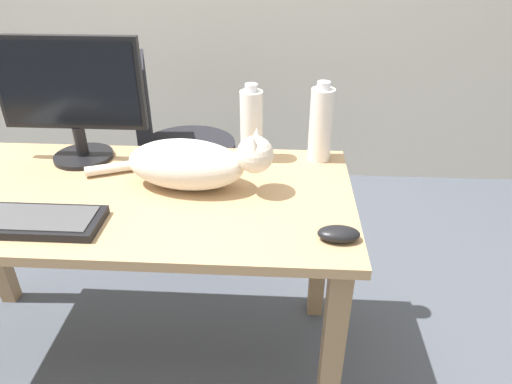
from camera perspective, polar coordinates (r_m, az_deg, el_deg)
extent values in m
plane|color=#474C56|center=(1.93, -13.57, -18.78)|extent=(8.00, 8.00, 0.00)
cube|color=tan|center=(1.48, -16.79, -0.44)|extent=(1.45, 0.66, 0.03)
cube|color=#977752|center=(1.44, 9.24, -19.47)|extent=(0.06, 0.06, 0.69)
cube|color=#977752|center=(1.83, 7.84, -6.45)|extent=(0.06, 0.06, 0.69)
cylinder|color=black|center=(2.45, -7.45, -5.21)|extent=(0.48, 0.48, 0.04)
cylinder|color=black|center=(2.33, -7.81, -0.79)|extent=(0.06, 0.06, 0.48)
cylinder|color=black|center=(2.21, -8.29, 5.25)|extent=(0.44, 0.44, 0.06)
cube|color=black|center=(2.12, -13.86, 10.35)|extent=(0.15, 0.36, 0.40)
cylinder|color=black|center=(1.72, -20.40, 4.15)|extent=(0.20, 0.20, 0.01)
cylinder|color=black|center=(1.70, -20.74, 5.88)|extent=(0.04, 0.04, 0.10)
cube|color=black|center=(1.63, -22.02, 12.26)|extent=(0.48, 0.03, 0.30)
cube|color=black|center=(1.62, -22.22, 12.09)|extent=(0.45, 0.01, 0.27)
cube|color=black|center=(1.41, -26.96, -3.20)|extent=(0.44, 0.15, 0.02)
cube|color=#444447|center=(1.40, -27.10, -2.72)|extent=(0.40, 0.12, 0.00)
ellipsoid|color=silver|center=(1.42, -8.60, 3.38)|extent=(0.38, 0.22, 0.15)
sphere|color=silver|center=(1.35, -0.12, 4.61)|extent=(0.11, 0.11, 0.11)
cone|color=silver|center=(1.36, 0.10, 7.04)|extent=(0.04, 0.04, 0.04)
cone|color=silver|center=(1.31, -0.35, 6.00)|extent=(0.04, 0.04, 0.04)
cylinder|color=silver|center=(1.58, -17.05, 2.86)|extent=(0.18, 0.10, 0.03)
ellipsoid|color=black|center=(1.22, 10.12, -5.07)|extent=(0.11, 0.06, 0.04)
cylinder|color=silver|center=(1.57, -0.56, 8.11)|extent=(0.08, 0.08, 0.24)
cylinder|color=silver|center=(1.52, -0.59, 12.70)|extent=(0.04, 0.04, 0.02)
cylinder|color=silver|center=(1.58, 7.97, 8.14)|extent=(0.08, 0.08, 0.25)
cylinder|color=silver|center=(1.54, 8.33, 12.84)|extent=(0.04, 0.04, 0.02)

